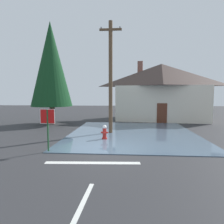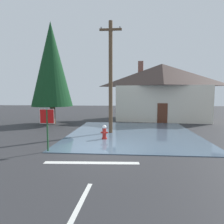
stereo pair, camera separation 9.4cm
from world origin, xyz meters
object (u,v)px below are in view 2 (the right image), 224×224
object	(u,v)px
stop_sign_near	(47,121)
pine_tree_tall_left	(51,65)
fire_hydrant	(104,132)
utility_pole	(111,76)
house	(161,91)

from	to	relation	value
stop_sign_near	pine_tree_tall_left	size ratio (longest dim) A/B	0.22
fire_hydrant	utility_pole	xyz separation A→B (m)	(0.23, 2.07, 3.77)
stop_sign_near	pine_tree_tall_left	xyz separation A→B (m)	(-3.30, 9.06, 4.20)
house	fire_hydrant	bearing A→B (deg)	-117.38
stop_sign_near	house	world-z (taller)	house
pine_tree_tall_left	utility_pole	bearing A→B (deg)	-34.07
house	pine_tree_tall_left	size ratio (longest dim) A/B	1.12
utility_pole	house	bearing A→B (deg)	58.12
house	pine_tree_tall_left	xyz separation A→B (m)	(-11.09, -4.03, 2.47)
stop_sign_near	utility_pole	bearing A→B (deg)	61.12
fire_hydrant	house	bearing A→B (deg)	62.62
fire_hydrant	pine_tree_tall_left	distance (m)	9.98
utility_pole	house	distance (m)	9.60
stop_sign_near	utility_pole	distance (m)	6.28
stop_sign_near	utility_pole	world-z (taller)	utility_pole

